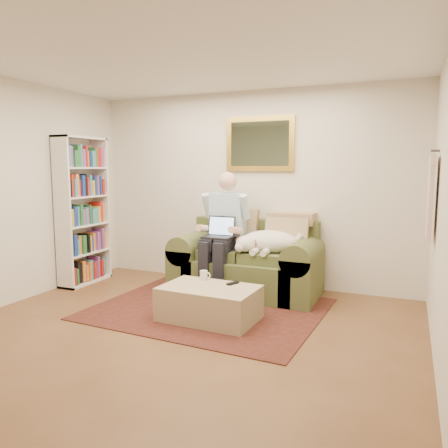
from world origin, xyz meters
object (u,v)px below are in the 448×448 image
Objects in this scene: coffee_mug at (204,275)px; laptop at (220,232)px; bookshelf at (83,211)px; sleeping_dog at (270,242)px; seated_man at (222,234)px; sofa at (247,268)px; ottoman at (209,303)px.

laptop is at bearing 97.35° from coffee_mug.
coffee_mug is 2.18m from bookshelf.
bookshelf is at bearing -173.03° from sleeping_dog.
bookshelf reaches higher than seated_man.
bookshelf is (-1.97, -0.24, 0.23)m from seated_man.
sofa is 2.43× the size of sleeping_dog.
seated_man is 1.56× the size of ottoman.
bookshelf reaches higher than sleeping_dog.
sleeping_dog reaches higher than coffee_mug.
sleeping_dog is 7.50× the size of coffee_mug.
laptop is 1.99m from bookshelf.
sofa reaches higher than sleeping_dog.
coffee_mug is at bearing -12.48° from bookshelf.
seated_man is 1.14m from ottoman.
sleeping_dog is 0.38× the size of bookshelf.
seated_man reaches higher than laptop.
coffee_mug is (0.08, -0.62, -0.40)m from laptop.
laptop is 0.36× the size of ottoman.
laptop is 0.47× the size of sleeping_dog.
seated_man is at bearing -172.87° from sleeping_dog.
coffee_mug reaches higher than ottoman.
sofa is 0.89m from coffee_mug.
seated_man is at bearing -148.55° from sofa.
sofa is 1.85× the size of ottoman.
laptop is 0.63m from sleeping_dog.
coffee_mug is 0.05× the size of bookshelf.
laptop is (-0.27, -0.24, 0.49)m from sofa.
seated_man is at bearing 6.92° from bookshelf.
sofa is 1.11m from ottoman.
laptop reaches higher than sleeping_dog.
sleeping_dog is at bearing 7.13° from seated_man.
sleeping_dog is at bearing 71.58° from ottoman.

